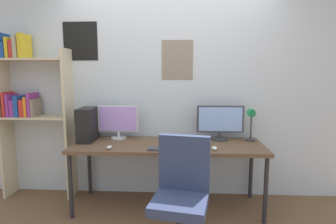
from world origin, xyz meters
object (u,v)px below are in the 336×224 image
Objects in this scene: monitor_right at (220,121)px; pc_tower at (88,124)px; monitor_left at (118,121)px; coffee_mug at (183,140)px; mouse_left_side at (109,147)px; desk_lamp at (252,117)px; office_chair at (181,208)px; keyboard_main at (167,149)px; mouse_right_side at (214,148)px; bookshelf at (29,101)px; desk at (168,148)px.

monitor_right reaches higher than pc_tower.
coffee_mug is at bearing -14.68° from monitor_left.
monitor_left is at bearing 18.84° from pc_tower.
pc_tower is 3.99× the size of mouse_left_side.
mouse_left_side is at bearing -165.92° from desk_lamp.
office_chair reaches higher than keyboard_main.
mouse_right_side is at bearing -20.89° from monitor_left.
bookshelf is at bearing 178.57° from desk_lamp.
monitor_left is at bearing 159.11° from mouse_right_side.
desk_lamp reaches higher than pc_tower.
keyboard_main is 3.97× the size of mouse_right_side.
monitor_left is (-0.60, 0.21, 0.27)m from desk.
keyboard_main is at bearing -15.33° from bookshelf.
office_chair is 0.88m from coffee_mug.
coffee_mug is (0.76, 0.23, 0.03)m from mouse_left_side.
mouse_right_side is at bearing 59.59° from office_chair.
pc_tower is (-1.08, 0.88, 0.53)m from office_chair.
pc_tower reaches higher than desk.
desk_lamp is at bearing -1.78° from monitor_left.
keyboard_main is 0.49m from mouse_right_side.
coffee_mug is (1.09, -0.09, -0.15)m from pc_tower.
bookshelf reaches higher than monitor_right.
office_chair is 2.60× the size of keyboard_main.
monitor_right is at bearing 4.20° from pc_tower.
bookshelf is at bearing 157.30° from mouse_left_side.
monitor_left reaches higher than desk.
coffee_mug reaches higher than mouse_left_side.
bookshelf is 1.25m from mouse_left_side.
keyboard_main is (0.60, -0.44, -0.21)m from monitor_left.
pc_tower is at bearing 140.91° from office_chair.
desk is at bearing -176.01° from coffee_mug.
mouse_left_side is (-0.59, 0.01, 0.01)m from keyboard_main.
monitor_right is 1.53m from pc_tower.
office_chair is 1.22m from monitor_right.
monitor_right is 1.29m from mouse_left_side.
mouse_left_side is (1.08, -0.45, -0.43)m from bookshelf.
coffee_mug is (-0.32, 0.22, 0.03)m from mouse_right_side.
keyboard_main is (-0.60, -0.44, -0.21)m from monitor_right.
pc_tower is (-0.93, 0.10, 0.24)m from desk.
mouse_right_side is at bearing -22.58° from desk.
keyboard_main is (0.00, -0.23, 0.06)m from desk.
desk_lamp is (0.95, 0.16, 0.34)m from desk.
pc_tower is 1.11m from coffee_mug.
bookshelf is 20.60× the size of mouse_right_side.
monitor_right is 0.36m from desk_lamp.
monitor_left is 1.20m from monitor_right.
pc_tower is at bearing -161.16° from monitor_left.
mouse_right_side is (-0.11, -0.42, -0.21)m from monitor_right.
desk is 0.53m from mouse_right_side.
coffee_mug is at bearing 55.51° from keyboard_main.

